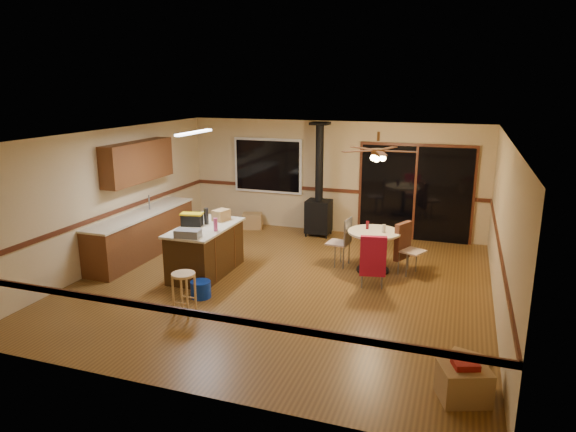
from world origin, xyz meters
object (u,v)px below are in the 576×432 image
at_px(toolbox_black, 192,220).
at_px(dining_table, 374,244).
at_px(blue_bucket, 201,289).
at_px(bar_stool, 184,294).
at_px(chair_right, 404,241).
at_px(kitchen_island, 206,250).
at_px(wood_stove, 319,205).
at_px(box_corner_b, 467,373).
at_px(toolbox_grey, 188,234).
at_px(chair_left, 344,237).
at_px(box_corner_a, 464,383).
at_px(box_under_window, 252,221).
at_px(chair_near, 373,256).

distance_m(toolbox_black, dining_table, 3.38).
height_order(toolbox_black, blue_bucket, toolbox_black).
height_order(bar_stool, chair_right, chair_right).
relative_size(kitchen_island, wood_stove, 0.67).
xyz_separation_m(wood_stove, box_corner_b, (3.30, -5.39, -0.54)).
bearing_deg(bar_stool, toolbox_grey, 115.14).
xyz_separation_m(dining_table, chair_left, (-0.59, 0.09, 0.05)).
relative_size(bar_stool, box_corner_a, 1.25).
distance_m(wood_stove, box_corner_b, 6.34).
distance_m(box_under_window, box_corner_b, 7.38).
bearing_deg(kitchen_island, toolbox_grey, -85.54).
relative_size(toolbox_black, bar_stool, 0.56).
relative_size(dining_table, chair_right, 1.39).
bearing_deg(box_corner_a, bar_stool, 167.00).
height_order(chair_near, box_corner_a, chair_near).
distance_m(bar_stool, chair_left, 3.40).
distance_m(toolbox_grey, chair_near, 3.15).
bearing_deg(wood_stove, chair_left, -61.23).
height_order(box_under_window, box_corner_a, box_corner_a).
distance_m(chair_left, box_corner_b, 4.24).
relative_size(wood_stove, box_corner_a, 4.80).
distance_m(toolbox_black, blue_bucket, 1.49).
bearing_deg(toolbox_grey, kitchen_island, 94.46).
height_order(dining_table, box_under_window, dining_table).
xyz_separation_m(toolbox_black, dining_table, (3.15, 1.14, -0.47)).
bearing_deg(wood_stove, box_corner_a, -60.01).
bearing_deg(chair_right, wood_stove, 139.87).
xyz_separation_m(chair_near, box_corner_b, (1.56, -2.58, -0.41)).
distance_m(bar_stool, chair_right, 4.14).
bearing_deg(dining_table, box_corner_b, -63.92).
bearing_deg(toolbox_grey, blue_bucket, -40.83).
height_order(kitchen_island, box_corner_b, kitchen_island).
distance_m(wood_stove, chair_left, 2.10).
distance_m(toolbox_grey, chair_left, 2.98).
bearing_deg(toolbox_grey, chair_left, 40.22).
distance_m(toolbox_black, box_corner_a, 5.51).
distance_m(toolbox_black, bar_stool, 1.93).
xyz_separation_m(dining_table, box_corner_a, (1.65, -3.72, -0.33)).
xyz_separation_m(chair_left, box_corner_b, (2.29, -3.55, -0.40)).
xyz_separation_m(wood_stove, dining_table, (1.61, -1.93, -0.19)).
height_order(wood_stove, toolbox_black, wood_stove).
bearing_deg(box_corner_a, chair_right, 106.25).
bearing_deg(wood_stove, bar_stool, -99.55).
height_order(wood_stove, blue_bucket, wood_stove).
bearing_deg(chair_left, box_corner_b, -57.19).
distance_m(chair_right, box_corner_a, 4.03).
relative_size(toolbox_black, chair_left, 0.72).
distance_m(wood_stove, bar_stool, 4.80).
bearing_deg(chair_left, chair_near, -52.93).
height_order(toolbox_black, chair_right, toolbox_black).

